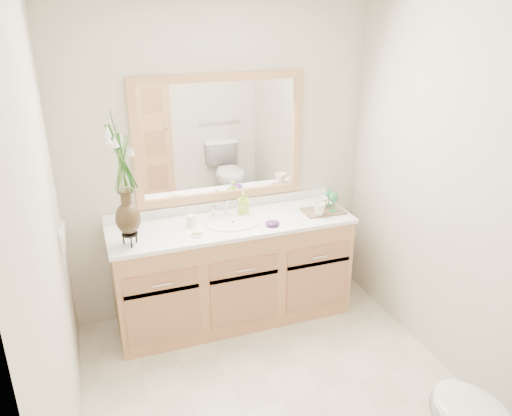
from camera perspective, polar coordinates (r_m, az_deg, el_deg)
name	(u,v)px	position (r m, az deg, el deg)	size (l,w,h in m)	color
floor	(282,402)	(3.41, 3.00, -21.23)	(2.60, 2.60, 0.00)	beige
wall_back	(220,164)	(3.88, -4.11, 5.01)	(2.40, 0.02, 2.40)	beige
wall_front	(447,391)	(1.80, 21.00, -18.96)	(2.40, 0.02, 2.40)	beige
wall_left	(51,267)	(2.55, -22.34, -6.25)	(0.02, 2.60, 2.40)	beige
wall_right	(464,203)	(3.36, 22.68, 0.54)	(0.02, 2.60, 2.40)	beige
vanity	(233,272)	(3.94, -2.63, -7.34)	(1.80, 0.55, 0.80)	tan
counter	(232,224)	(3.75, -2.74, -1.82)	(1.84, 0.57, 0.03)	white
sink	(233,229)	(3.75, -2.65, -2.47)	(0.38, 0.34, 0.23)	white
mirror	(220,139)	(3.80, -4.10, 7.87)	(1.32, 0.04, 0.97)	white
switch_plate	(61,241)	(3.33, -21.35, -3.58)	(0.02, 0.12, 0.12)	white
flower_vase	(123,167)	(3.30, -14.99, 4.57)	(0.20, 0.20, 0.81)	black
tumbler	(191,221)	(3.68, -7.43, -1.45)	(0.07, 0.07, 0.09)	white
soap_dish	(197,234)	(3.55, -6.75, -2.98)	(0.10, 0.10, 0.03)	white
soap_bottle	(243,204)	(3.87, -1.49, 0.49)	(0.07, 0.07, 0.16)	#9EDC33
purple_dish	(272,223)	(3.68, 1.88, -1.76)	(0.11, 0.09, 0.04)	#50236A
tray	(323,211)	(3.96, 7.69, -0.34)	(0.31, 0.21, 0.02)	brown
mug_left	(319,208)	(3.85, 7.22, -0.02)	(0.10, 0.09, 0.10)	white
mug_right	(321,202)	(3.98, 7.49, 0.64)	(0.10, 0.09, 0.10)	white
goblet_front	(334,199)	(3.91, 8.86, 1.07)	(0.07, 0.07, 0.16)	#287A41
goblet_back	(329,195)	(4.02, 8.36, 1.45)	(0.06, 0.06, 0.13)	#287A41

